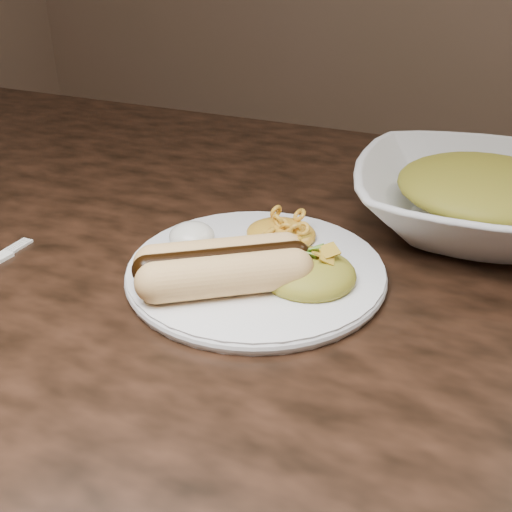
% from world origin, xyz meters
% --- Properties ---
extents(table, '(1.60, 0.90, 0.75)m').
position_xyz_m(table, '(0.00, 0.00, 0.66)').
color(table, '#351E12').
rests_on(table, floor).
extents(plate, '(0.31, 0.31, 0.01)m').
position_xyz_m(plate, '(0.04, -0.06, 0.76)').
color(plate, silver).
rests_on(plate, table).
extents(hotdog, '(0.13, 0.13, 0.04)m').
position_xyz_m(hotdog, '(0.02, -0.10, 0.78)').
color(hotdog, '#FFCE68').
rests_on(hotdog, plate).
extents(mac_and_cheese, '(0.10, 0.09, 0.03)m').
position_xyz_m(mac_and_cheese, '(0.04, 0.01, 0.78)').
color(mac_and_cheese, yellow).
rests_on(mac_and_cheese, plate).
extents(sour_cream, '(0.06, 0.06, 0.03)m').
position_xyz_m(sour_cream, '(-0.04, -0.04, 0.78)').
color(sour_cream, silver).
rests_on(sour_cream, plate).
extents(taco_salad, '(0.09, 0.09, 0.04)m').
position_xyz_m(taco_salad, '(0.09, -0.06, 0.78)').
color(taco_salad, '#B8791D').
rests_on(taco_salad, plate).
extents(serving_bowl, '(0.32, 0.32, 0.07)m').
position_xyz_m(serving_bowl, '(0.23, 0.14, 0.79)').
color(serving_bowl, silver).
rests_on(serving_bowl, table).
extents(bowl_filling, '(0.25, 0.25, 0.05)m').
position_xyz_m(bowl_filling, '(0.23, 0.14, 0.80)').
color(bowl_filling, '#B8791D').
rests_on(bowl_filling, serving_bowl).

